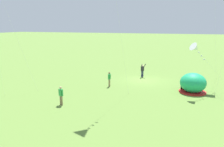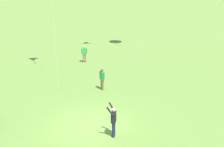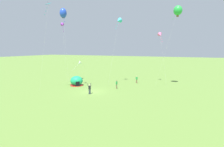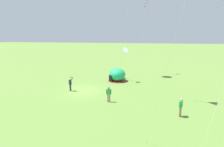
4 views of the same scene
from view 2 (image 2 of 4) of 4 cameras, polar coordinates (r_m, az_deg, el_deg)
ground_plane at (r=15.62m, az=-4.51°, el=-11.32°), size 300.00×300.00×0.00m
person_with_toddler at (r=19.98m, az=-2.16°, el=-0.99°), size 0.26×0.59×1.72m
person_strolling at (r=26.85m, az=-6.05°, el=4.41°), size 0.54×0.38×1.72m
person_flying_kite at (r=14.17m, az=0.31°, el=-10.09°), size 0.70×0.71×1.89m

